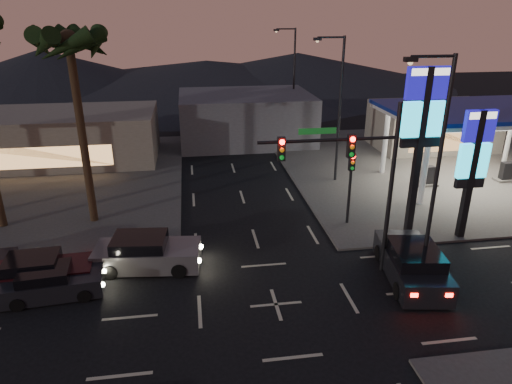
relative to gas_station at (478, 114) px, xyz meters
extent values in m
plane|color=black|center=(-16.00, -12.00, -5.08)|extent=(140.00, 140.00, 0.00)
cube|color=#47443F|center=(0.00, 4.00, -5.02)|extent=(24.00, 24.00, 0.12)
cube|color=#47443F|center=(-32.00, 4.00, -5.02)|extent=(24.00, 24.00, 0.12)
cylinder|color=silver|center=(-5.00, -3.00, -2.58)|extent=(0.36, 0.36, 5.00)
cylinder|color=silver|center=(-5.00, 3.00, -2.58)|extent=(0.36, 0.36, 5.00)
cylinder|color=silver|center=(5.00, 3.00, -2.58)|extent=(0.36, 0.36, 5.00)
cube|color=silver|center=(0.00, 0.00, 0.12)|extent=(12.00, 8.00, 0.50)
cube|color=white|center=(0.00, 0.00, -0.18)|extent=(11.60, 7.60, 0.06)
cube|color=navy|center=(0.00, 0.00, 0.27)|extent=(12.20, 8.20, 0.25)
cube|color=black|center=(-3.00, 0.00, -4.28)|extent=(0.80, 0.50, 1.40)
cube|color=black|center=(3.00, 0.00, -4.28)|extent=(0.80, 0.50, 1.40)
cube|color=#726B5B|center=(2.00, 9.00, -3.08)|extent=(10.00, 6.00, 4.00)
cube|color=black|center=(-7.50, -6.50, -0.58)|extent=(0.35, 0.35, 9.00)
cube|color=#120C8D|center=(-7.50, -6.50, 3.12)|extent=(2.20, 0.30, 1.60)
cube|color=white|center=(-7.50, -6.50, 3.67)|extent=(1.98, 0.32, 0.35)
cube|color=#19CEF6|center=(-7.50, -6.50, 1.32)|extent=(2.20, 0.30, 1.80)
cube|color=black|center=(-7.50, -6.50, 0.12)|extent=(2.09, 0.28, 0.50)
cube|color=black|center=(-5.00, -7.50, -1.58)|extent=(0.35, 0.35, 7.00)
cube|color=#120C8D|center=(-5.00, -7.50, 1.12)|extent=(1.60, 0.30, 1.60)
cube|color=white|center=(-5.00, -7.50, 1.67)|extent=(1.44, 0.32, 0.35)
cube|color=#19CEF6|center=(-5.00, -7.50, -0.68)|extent=(1.60, 0.30, 1.80)
cube|color=black|center=(-5.00, -7.50, -1.88)|extent=(1.52, 0.28, 0.50)
cylinder|color=black|center=(-10.50, -10.00, -1.08)|extent=(0.20, 0.20, 8.00)
cylinder|color=black|center=(-13.50, -10.00, 1.42)|extent=(6.00, 0.14, 0.14)
cube|color=#0C3F14|center=(-14.00, -10.00, 1.82)|extent=(1.60, 0.05, 0.25)
cube|color=black|center=(-12.50, -10.00, 1.12)|extent=(0.32, 0.25, 1.00)
sphere|color=#FF0C07|center=(-12.50, -10.15, 1.45)|extent=(0.22, 0.22, 0.22)
sphere|color=orange|center=(-12.50, -10.15, 1.12)|extent=(0.20, 0.20, 0.20)
sphere|color=#0CB226|center=(-12.50, -10.15, 0.79)|extent=(0.20, 0.20, 0.20)
cube|color=black|center=(-15.50, -10.00, 1.12)|extent=(0.32, 0.25, 1.00)
sphere|color=#FF0C07|center=(-15.50, -10.15, 1.45)|extent=(0.22, 0.22, 0.22)
sphere|color=orange|center=(-15.50, -10.15, 1.12)|extent=(0.20, 0.20, 0.20)
sphere|color=#0CB226|center=(-15.50, -10.15, 0.79)|extent=(0.20, 0.20, 0.20)
cylinder|color=black|center=(-10.50, -5.00, -3.08)|extent=(0.16, 0.16, 4.00)
cube|color=black|center=(-10.50, -5.00, -1.28)|extent=(0.32, 0.25, 1.00)
sphere|color=#FF0C07|center=(-10.50, -5.15, -0.95)|extent=(0.22, 0.22, 0.22)
sphere|color=orange|center=(-10.50, -5.15, -1.28)|extent=(0.20, 0.20, 0.20)
sphere|color=#0CB226|center=(-10.50, -5.15, -1.61)|extent=(0.20, 0.20, 0.20)
cylinder|color=black|center=(-9.00, -11.00, -0.08)|extent=(0.18, 0.18, 10.00)
cylinder|color=black|center=(-9.90, -11.00, 4.82)|extent=(1.80, 0.12, 0.12)
cube|color=black|center=(-10.80, -11.00, 4.72)|extent=(0.50, 0.25, 0.18)
sphere|color=#FFCC8C|center=(-10.80, -11.00, 4.60)|extent=(0.20, 0.20, 0.20)
cylinder|color=black|center=(-9.00, 2.00, -0.08)|extent=(0.18, 0.18, 10.00)
cylinder|color=black|center=(-9.90, 2.00, 4.82)|extent=(1.80, 0.12, 0.12)
cube|color=black|center=(-10.80, 2.00, 4.72)|extent=(0.50, 0.25, 0.18)
sphere|color=#FFCC8C|center=(-10.80, 2.00, 4.60)|extent=(0.20, 0.20, 0.20)
cylinder|color=black|center=(-9.00, 16.00, -0.08)|extent=(0.18, 0.18, 10.00)
cylinder|color=black|center=(-9.90, 16.00, 4.82)|extent=(1.80, 0.12, 0.12)
cube|color=black|center=(-10.80, 16.00, 4.72)|extent=(0.50, 0.25, 0.18)
sphere|color=#FFCC8C|center=(-10.80, 16.00, 4.60)|extent=(0.20, 0.20, 0.20)
cylinder|color=black|center=(-25.00, -2.50, 0.02)|extent=(0.44, 0.44, 10.20)
sphere|color=black|center=(-25.00, -2.50, 5.12)|extent=(0.90, 0.90, 0.90)
cone|color=black|center=(-23.70, -2.50, 4.82)|extent=(0.90, 2.74, 1.91)
cone|color=black|center=(-24.08, -1.58, 4.82)|extent=(2.57, 2.57, 1.91)
cone|color=black|center=(-25.00, -1.20, 4.82)|extent=(2.74, 0.90, 1.91)
cone|color=black|center=(-25.92, -1.58, 4.82)|extent=(2.57, 2.57, 1.91)
cone|color=black|center=(-26.30, -2.50, 4.82)|extent=(0.90, 2.74, 1.91)
cone|color=black|center=(-25.92, -3.42, 4.82)|extent=(2.57, 2.57, 1.91)
cone|color=black|center=(-25.00, -3.80, 4.82)|extent=(2.74, 0.90, 1.91)
cone|color=black|center=(-24.08, -3.42, 4.82)|extent=(2.57, 2.57, 1.91)
cube|color=#726B5B|center=(-30.00, 10.00, -3.08)|extent=(16.00, 8.00, 4.00)
cube|color=#4C4C51|center=(-14.00, 14.00, -2.88)|extent=(12.00, 9.00, 4.40)
cone|color=black|center=(-41.00, 48.00, -2.08)|extent=(40.00, 40.00, 6.00)
cone|color=black|center=(-1.00, 48.00, -2.58)|extent=(50.00, 50.00, 5.00)
cone|color=black|center=(-16.00, 48.00, -3.08)|extent=(60.00, 60.00, 4.00)
cube|color=black|center=(-25.36, -9.94, -4.57)|extent=(4.24, 2.11, 0.84)
cube|color=black|center=(-25.64, -9.97, -4.01)|extent=(2.19, 1.77, 0.61)
cylinder|color=black|center=(-24.14, -9.03, -4.78)|extent=(0.61, 0.28, 0.60)
cylinder|color=black|center=(-23.99, -10.60, -4.78)|extent=(0.61, 0.28, 0.60)
cylinder|color=black|center=(-26.74, -9.28, -4.78)|extent=(0.61, 0.28, 0.60)
cylinder|color=black|center=(-26.59, -10.85, -4.78)|extent=(0.61, 0.28, 0.60)
sphere|color=#FFF2BF|center=(-23.38, -9.19, -4.50)|extent=(0.20, 0.20, 0.20)
sphere|color=#FFF2BF|center=(-23.27, -10.30, -4.50)|extent=(0.20, 0.20, 0.20)
cube|color=#FF140A|center=(-27.46, -9.58, -4.43)|extent=(0.10, 0.24, 0.13)
cube|color=black|center=(-26.08, -9.07, -4.53)|extent=(4.53, 2.13, 0.91)
cube|color=black|center=(-26.38, -9.08, -3.92)|extent=(2.31, 1.84, 0.65)
cylinder|color=black|center=(-24.73, -8.13, -4.76)|extent=(0.66, 0.28, 0.64)
cylinder|color=black|center=(-24.62, -9.83, -4.76)|extent=(0.66, 0.28, 0.64)
cylinder|color=black|center=(-27.54, -8.30, -4.76)|extent=(0.66, 0.28, 0.64)
cylinder|color=black|center=(-27.44, -10.01, -4.76)|extent=(0.66, 0.28, 0.64)
sphere|color=#FFF2BF|center=(-23.91, -8.33, -4.46)|extent=(0.22, 0.22, 0.22)
sphere|color=#FFF2BF|center=(-23.83, -9.53, -4.46)|extent=(0.22, 0.22, 0.22)
cube|color=slate|center=(-21.50, -8.16, -4.46)|extent=(5.12, 2.57, 1.01)
cube|color=black|center=(-21.83, -8.12, -3.79)|extent=(2.65, 2.15, 0.73)
cylinder|color=black|center=(-19.84, -7.37, -4.72)|extent=(0.74, 0.34, 0.72)
cylinder|color=black|center=(-20.04, -9.27, -4.72)|extent=(0.74, 0.34, 0.72)
cylinder|color=black|center=(-22.96, -7.05, -4.72)|extent=(0.74, 0.34, 0.72)
cylinder|color=black|center=(-23.16, -8.94, -4.72)|extent=(0.74, 0.34, 0.72)
sphere|color=#FFF2BF|center=(-18.98, -7.74, -4.39)|extent=(0.25, 0.25, 0.25)
sphere|color=#FFF2BF|center=(-19.12, -9.08, -4.39)|extent=(0.25, 0.25, 0.25)
cube|color=#FF140A|center=(-23.88, -7.23, -4.30)|extent=(0.12, 0.29, 0.16)
cube|color=#FF140A|center=(-24.02, -8.57, -4.30)|extent=(0.12, 0.29, 0.16)
cylinder|color=black|center=(-28.45, -7.10, -4.77)|extent=(0.64, 0.27, 0.63)
sphere|color=#FFF2BF|center=(-27.65, -7.31, -4.47)|extent=(0.22, 0.22, 0.22)
sphere|color=#FFF2BF|center=(-27.58, -8.49, -4.47)|extent=(0.22, 0.22, 0.22)
cube|color=black|center=(-9.50, -10.86, -4.43)|extent=(2.92, 5.45, 1.06)
cube|color=black|center=(-9.55, -11.21, -3.73)|extent=(2.36, 2.86, 0.77)
cylinder|color=black|center=(-10.25, -9.09, -4.70)|extent=(0.39, 0.79, 0.75)
cylinder|color=black|center=(-8.27, -9.38, -4.70)|extent=(0.39, 0.79, 0.75)
cylinder|color=black|center=(-10.73, -12.35, -4.70)|extent=(0.39, 0.79, 0.75)
cylinder|color=black|center=(-8.75, -12.64, -4.70)|extent=(0.39, 0.79, 0.75)
cube|color=#FF140A|center=(-10.58, -13.32, -4.26)|extent=(0.31, 0.14, 0.16)
cube|color=#FF140A|center=(-9.19, -13.53, -4.26)|extent=(0.31, 0.14, 0.16)
camera|label=1|loc=(-19.19, -27.76, 6.46)|focal=32.00mm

